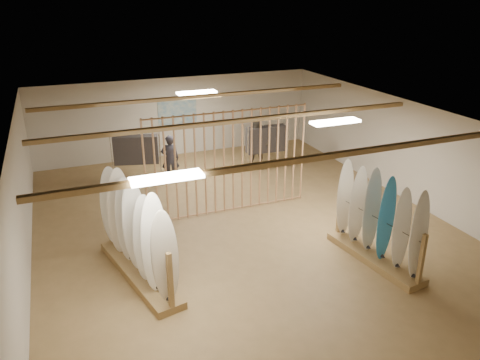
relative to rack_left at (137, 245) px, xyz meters
name	(u,v)px	position (x,y,z in m)	size (l,w,h in m)	color
floor	(240,223)	(2.86, 1.48, -0.74)	(12.00, 12.00, 0.00)	olive
ceiling	(240,117)	(2.86, 1.48, 2.06)	(12.00, 12.00, 0.00)	gray
wall_back	(177,117)	(2.86, 7.48, 0.66)	(12.00, 12.00, 0.00)	beige
wall_front	(403,318)	(2.86, -4.52, 0.66)	(12.00, 12.00, 0.00)	beige
wall_left	(20,204)	(-2.14, 1.48, 0.66)	(12.00, 12.00, 0.00)	beige
wall_right	(403,149)	(7.86, 1.48, 0.66)	(12.00, 12.00, 0.00)	beige
ceiling_slats	(240,121)	(2.86, 1.48, 1.98)	(9.50, 6.12, 0.10)	#997745
light_panels	(240,120)	(2.86, 1.48, 2.00)	(1.20, 0.35, 0.06)	white
bamboo_partition	(229,162)	(2.86, 2.28, 0.66)	(4.45, 0.05, 2.78)	tan
poster	(177,111)	(2.86, 7.46, 0.86)	(1.40, 0.03, 0.90)	teal
rack_left	(137,245)	(0.00, 0.00, 0.00)	(1.25, 3.13, 2.15)	#997745
rack_right	(377,232)	(4.94, -1.32, -0.03)	(0.87, 2.61, 2.06)	#997745
clothing_rack_a	(136,150)	(0.99, 5.45, 0.28)	(1.42, 0.70, 1.56)	silver
clothing_rack_b	(266,139)	(5.22, 5.01, 0.26)	(1.43, 0.40, 1.54)	silver
shopper_a	(170,155)	(1.93, 4.96, 0.12)	(0.62, 0.42, 1.71)	#27252D
shopper_b	(258,142)	(4.91, 4.99, 0.21)	(0.91, 0.71, 1.89)	#39342C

